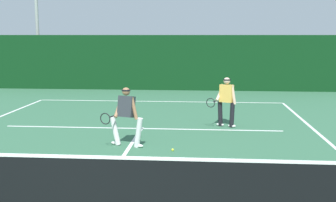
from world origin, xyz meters
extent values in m
cube|color=white|center=(0.00, 11.64, 0.00)|extent=(10.57, 0.10, 0.01)
cube|color=white|center=(0.00, 6.26, 0.00)|extent=(8.62, 0.10, 0.01)
cube|color=white|center=(0.00, 3.20, 0.00)|extent=(0.10, 6.40, 0.01)
cube|color=black|center=(0.00, 0.00, 0.46)|extent=(11.40, 0.02, 0.91)
cube|color=white|center=(0.00, 0.00, 0.94)|extent=(11.40, 0.03, 0.05)
cylinder|color=silver|center=(0.24, 4.06, 0.39)|extent=(0.28, 0.21, 0.79)
cylinder|color=silver|center=(-0.41, 4.27, 0.39)|extent=(0.33, 0.23, 0.79)
ellipsoid|color=white|center=(0.24, 4.06, 0.04)|extent=(0.28, 0.19, 0.09)
ellipsoid|color=white|center=(-0.41, 4.27, 0.04)|extent=(0.28, 0.19, 0.09)
cube|color=#2D3338|center=(-0.09, 4.17, 1.05)|extent=(0.48, 0.42, 0.57)
cylinder|color=#9E704C|center=(0.13, 4.09, 1.02)|extent=(0.24, 0.16, 0.60)
cylinder|color=#9E704C|center=(-0.30, 4.24, 1.02)|extent=(0.22, 0.44, 0.53)
sphere|color=#9E704C|center=(-0.09, 4.17, 1.44)|extent=(0.21, 0.21, 0.21)
cylinder|color=black|center=(-0.09, 4.17, 1.47)|extent=(0.28, 0.28, 0.04)
cylinder|color=black|center=(-0.42, 4.02, 0.81)|extent=(0.11, 0.26, 0.03)
torus|color=black|center=(-0.53, 3.69, 0.81)|extent=(0.29, 0.12, 0.29)
cylinder|color=black|center=(2.80, 6.67, 0.39)|extent=(0.21, 0.20, 0.79)
cylinder|color=black|center=(2.44, 6.84, 0.39)|extent=(0.22, 0.20, 0.79)
ellipsoid|color=white|center=(2.80, 6.67, 0.04)|extent=(0.28, 0.21, 0.09)
ellipsoid|color=white|center=(2.44, 6.84, 0.04)|extent=(0.28, 0.21, 0.09)
cube|color=#E5B24C|center=(2.62, 6.75, 1.06)|extent=(0.47, 0.39, 0.56)
cylinder|color=beige|center=(2.82, 6.66, 1.04)|extent=(0.22, 0.17, 0.61)
cylinder|color=beige|center=(2.41, 6.85, 1.04)|extent=(0.31, 0.52, 0.44)
sphere|color=beige|center=(2.62, 6.75, 1.46)|extent=(0.21, 0.21, 0.21)
cylinder|color=black|center=(2.62, 6.75, 1.49)|extent=(0.30, 0.30, 0.04)
cylinder|color=black|center=(2.26, 6.64, 0.82)|extent=(0.14, 0.25, 0.03)
torus|color=black|center=(2.12, 6.33, 0.82)|extent=(0.28, 0.15, 0.29)
sphere|color=#D1E033|center=(1.14, 3.77, 0.03)|extent=(0.07, 0.07, 0.07)
cube|color=#0B3314|center=(0.00, 15.50, 1.43)|extent=(20.90, 0.12, 2.87)
cylinder|color=#9EA39E|center=(-7.32, 16.65, 3.05)|extent=(0.18, 0.18, 6.11)
camera|label=1|loc=(1.86, -6.39, 2.87)|focal=45.04mm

